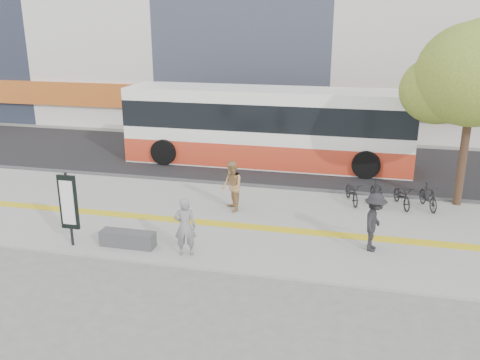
% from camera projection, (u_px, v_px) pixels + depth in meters
% --- Properties ---
extents(ground, '(120.00, 120.00, 0.00)m').
position_uv_depth(ground, '(226.00, 240.00, 15.27)').
color(ground, '#63625E').
rests_on(ground, ground).
extents(sidewalk, '(40.00, 7.00, 0.08)m').
position_uv_depth(sidewalk, '(238.00, 221.00, 16.65)').
color(sidewalk, gray).
rests_on(sidewalk, ground).
extents(tactile_strip, '(40.00, 0.45, 0.01)m').
position_uv_depth(tactile_strip, '(234.00, 225.00, 16.17)').
color(tactile_strip, gold).
rests_on(tactile_strip, sidewalk).
extents(street, '(40.00, 8.00, 0.06)m').
position_uv_depth(street, '(276.00, 161.00, 23.60)').
color(street, black).
rests_on(street, ground).
extents(curb, '(40.00, 0.25, 0.14)m').
position_uv_depth(curb, '(259.00, 187.00, 19.88)').
color(curb, '#39393B').
rests_on(curb, ground).
extents(bench, '(1.60, 0.45, 0.45)m').
position_uv_depth(bench, '(128.00, 239.00, 14.64)').
color(bench, '#39393B').
rests_on(bench, sidewalk).
extents(signboard, '(0.55, 0.10, 2.20)m').
position_uv_depth(signboard, '(68.00, 203.00, 14.39)').
color(signboard, black).
rests_on(signboard, sidewalk).
extents(street_tree, '(4.40, 3.80, 6.31)m').
position_uv_depth(street_tree, '(473.00, 77.00, 16.78)').
color(street_tree, '#322016').
rests_on(street_tree, sidewalk).
extents(bus, '(12.61, 2.99, 3.36)m').
position_uv_depth(bus, '(267.00, 129.00, 22.73)').
color(bus, white).
rests_on(bus, street).
extents(bicycle_row, '(3.42, 1.59, 0.88)m').
position_uv_depth(bicycle_row, '(389.00, 194.00, 17.76)').
color(bicycle_row, black).
rests_on(bicycle_row, sidewalk).
extents(seated_woman, '(0.68, 0.53, 1.66)m').
position_uv_depth(seated_woman, '(185.00, 227.00, 13.95)').
color(seated_woman, black).
rests_on(seated_woman, sidewalk).
extents(pedestrian_tan, '(0.98, 1.05, 1.73)m').
position_uv_depth(pedestrian_tan, '(232.00, 186.00, 17.17)').
color(pedestrian_tan, '#AA7E50').
rests_on(pedestrian_tan, sidewalk).
extents(pedestrian_dark, '(0.81, 1.19, 1.69)m').
position_uv_depth(pedestrian_dark, '(374.00, 222.00, 14.21)').
color(pedestrian_dark, black).
rests_on(pedestrian_dark, sidewalk).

